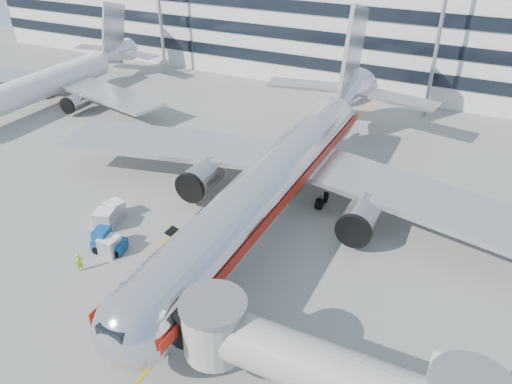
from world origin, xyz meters
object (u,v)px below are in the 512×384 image
at_px(main_jet, 283,170).
at_px(ramp_worker, 79,263).
at_px(belt_loader, 188,251).
at_px(cargo_container_right, 115,209).
at_px(baggage_tug, 107,241).
at_px(cargo_container_left, 105,219).
at_px(cargo_container_front, 110,245).

distance_m(main_jet, ramp_worker, 19.36).
bearing_deg(ramp_worker, belt_loader, -26.14).
bearing_deg(cargo_container_right, baggage_tug, -56.91).
height_order(main_jet, cargo_container_right, main_jet).
relative_size(main_jet, cargo_container_left, 24.86).
bearing_deg(belt_loader, main_jet, 68.90).
distance_m(cargo_container_left, cargo_container_front, 4.09).
bearing_deg(cargo_container_left, cargo_container_front, -43.63).
height_order(belt_loader, cargo_container_left, belt_loader).
distance_m(cargo_container_right, cargo_container_front, 5.70).
bearing_deg(cargo_container_front, main_jet, 51.60).
distance_m(cargo_container_front, ramp_worker, 2.95).
bearing_deg(cargo_container_right, main_jet, 31.26).
bearing_deg(ramp_worker, cargo_container_front, 12.81).
bearing_deg(belt_loader, cargo_container_front, -158.33).
bearing_deg(ramp_worker, cargo_container_right, 45.68).
bearing_deg(cargo_container_left, belt_loader, -2.38).
xyz_separation_m(main_jet, baggage_tug, (-10.67, -12.56, -3.35)).
distance_m(baggage_tug, cargo_container_left, 3.55).
relative_size(cargo_container_right, ramp_worker, 1.15).
bearing_deg(cargo_container_right, ramp_worker, -70.27).
height_order(belt_loader, ramp_worker, belt_loader).
relative_size(belt_loader, cargo_container_left, 2.39).
xyz_separation_m(cargo_container_left, cargo_container_right, (-0.39, 1.79, -0.08)).
xyz_separation_m(main_jet, belt_loader, (-4.00, -10.37, -3.57)).
distance_m(belt_loader, ramp_worker, 8.65).
bearing_deg(baggage_tug, cargo_container_front, -26.53).
bearing_deg(main_jet, cargo_container_front, -128.40).
relative_size(baggage_tug, ramp_worker, 1.86).
distance_m(baggage_tug, ramp_worker, 3.13).
bearing_deg(belt_loader, ramp_worker, -142.09).
relative_size(baggage_tug, cargo_container_front, 1.85).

